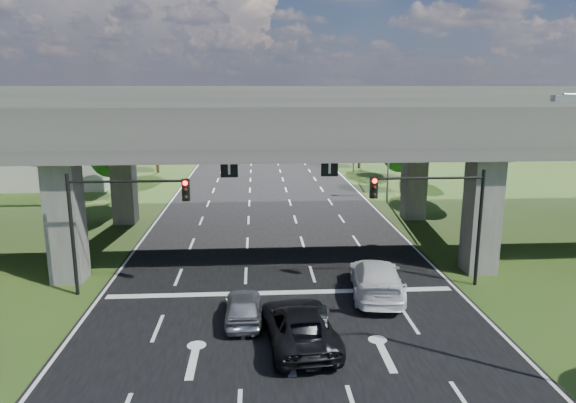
{
  "coord_description": "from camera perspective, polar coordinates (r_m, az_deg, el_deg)",
  "views": [
    {
      "loc": [
        -1.19,
        -20.22,
        9.85
      ],
      "look_at": [
        0.7,
        9.47,
        3.33
      ],
      "focal_mm": 32.0,
      "sensor_mm": 36.0,
      "label": 1
    }
  ],
  "objects": [
    {
      "name": "signal_left",
      "position": [
        25.69,
        -18.51,
        -1.02
      ],
      "size": [
        5.76,
        0.54,
        6.0
      ],
      "color": "black",
      "rests_on": "ground"
    },
    {
      "name": "car_white",
      "position": [
        25.56,
        9.78,
        -8.38
      ],
      "size": [
        3.1,
        6.06,
        1.68
      ],
      "primitive_type": "imported",
      "rotation": [
        0.0,
        0.0,
        3.01
      ],
      "color": "white",
      "rests_on": "road"
    },
    {
      "name": "overpass",
      "position": [
        32.3,
        -1.54,
        8.94
      ],
      "size": [
        80.0,
        15.0,
        10.0
      ],
      "color": "#373532",
      "rests_on": "ground"
    },
    {
      "name": "tree_left_mid",
      "position": [
        56.75,
        -19.85,
        5.9
      ],
      "size": [
        3.91,
        3.9,
        6.76
      ],
      "color": "black",
      "rests_on": "ground"
    },
    {
      "name": "streetlight_far",
      "position": [
        45.81,
        10.72,
        7.14
      ],
      "size": [
        3.38,
        0.25,
        10.0
      ],
      "color": "gray",
      "rests_on": "ground"
    },
    {
      "name": "tree_left_near",
      "position": [
        48.22,
        -19.06,
        5.71
      ],
      "size": [
        4.5,
        4.5,
        7.8
      ],
      "color": "black",
      "rests_on": "ground"
    },
    {
      "name": "car_silver",
      "position": [
        22.65,
        -4.98,
        -11.53
      ],
      "size": [
        1.61,
        3.91,
        1.33
      ],
      "primitive_type": "imported",
      "rotation": [
        0.0,
        0.0,
        3.15
      ],
      "color": "#ACAEB4",
      "rests_on": "road"
    },
    {
      "name": "signal_right",
      "position": [
        26.4,
        16.41,
        -0.53
      ],
      "size": [
        5.76,
        0.54,
        6.0
      ],
      "color": "black",
      "rests_on": "ground"
    },
    {
      "name": "tree_right_near",
      "position": [
        50.56,
        12.81,
        5.99
      ],
      "size": [
        4.2,
        4.2,
        7.28
      ],
      "color": "black",
      "rests_on": "ground"
    },
    {
      "name": "streetlight_beyond",
      "position": [
        61.4,
        7.04,
        8.54
      ],
      "size": [
        3.38,
        0.25,
        10.0
      ],
      "color": "gray",
      "rests_on": "ground"
    },
    {
      "name": "road",
      "position": [
        31.8,
        -1.32,
        -5.65
      ],
      "size": [
        18.0,
        120.0,
        0.03
      ],
      "primitive_type": "cube",
      "color": "black",
      "rests_on": "ground"
    },
    {
      "name": "tree_right_mid",
      "position": [
        59.08,
        13.43,
        6.52
      ],
      "size": [
        3.91,
        3.9,
        6.76
      ],
      "color": "black",
      "rests_on": "ground"
    },
    {
      "name": "tree_left_far",
      "position": [
        63.5,
        -14.44,
        7.73
      ],
      "size": [
        4.8,
        4.8,
        8.32
      ],
      "color": "black",
      "rests_on": "ground"
    },
    {
      "name": "warehouse",
      "position": [
        61.05,
        -27.64,
        3.57
      ],
      "size": [
        20.0,
        10.0,
        4.0
      ],
      "primitive_type": "cube",
      "color": "#9E9E99",
      "rests_on": "ground"
    },
    {
      "name": "car_dark",
      "position": [
        20.86,
        2.33,
        -13.66
      ],
      "size": [
        1.9,
        4.21,
        1.34
      ],
      "primitive_type": "imported",
      "rotation": [
        0.0,
        0.0,
        3.02
      ],
      "color": "black",
      "rests_on": "road"
    },
    {
      "name": "tree_right_far",
      "position": [
        65.77,
        8.06,
        7.86
      ],
      "size": [
        4.5,
        4.5,
        7.8
      ],
      "color": "black",
      "rests_on": "ground"
    },
    {
      "name": "ground",
      "position": [
        22.52,
        -0.26,
        -13.56
      ],
      "size": [
        160.0,
        160.0,
        0.0
      ],
      "primitive_type": "plane",
      "color": "#294315",
      "rests_on": "ground"
    },
    {
      "name": "car_trailing",
      "position": [
        20.72,
        1.22,
        -13.56
      ],
      "size": [
        3.06,
        5.72,
        1.53
      ],
      "primitive_type": "imported",
      "rotation": [
        0.0,
        0.0,
        3.24
      ],
      "color": "black",
      "rests_on": "road"
    }
  ]
}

